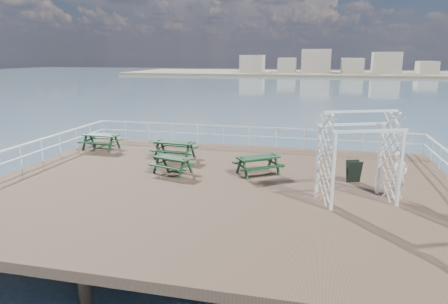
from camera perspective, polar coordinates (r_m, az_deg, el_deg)
ground at (r=15.56m, az=-0.79°, el=-5.12°), size 18.00×14.00×0.30m
sea_backdrop at (r=148.71m, az=17.10°, el=11.06°), size 300.00×300.00×9.20m
railing at (r=17.70m, az=1.00°, el=0.65°), size 17.77×13.76×1.10m
picnic_table_a at (r=22.02m, az=-17.19°, el=1.86°), size 1.97×1.63×0.91m
picnic_table_b at (r=19.32m, az=-7.08°, el=0.82°), size 2.05×1.72×0.93m
picnic_table_c at (r=16.68m, az=4.90°, el=-1.36°), size 2.27×2.20×0.86m
picnic_table_d at (r=16.95m, az=-7.37°, el=-1.36°), size 1.92×1.72×0.78m
trellis_arbor at (r=14.06m, az=18.60°, el=-1.37°), size 2.84×2.20×3.13m
sandwich_board at (r=16.42m, az=18.04°, el=-2.69°), size 0.64×0.56×0.89m
person at (r=15.04m, az=23.73°, el=-3.10°), size 0.72×0.65×1.65m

